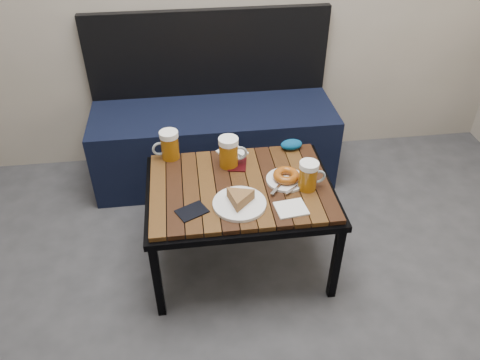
{
  "coord_description": "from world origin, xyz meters",
  "views": [
    {
      "loc": [
        -0.01,
        -0.63,
        1.75
      ],
      "look_at": [
        0.2,
        1.0,
        0.5
      ],
      "focal_mm": 35.0,
      "sensor_mm": 36.0,
      "label": 1
    }
  ],
  "objects": [
    {
      "name": "beer_mug_centre",
      "position": [
        0.17,
        1.16,
        0.55
      ],
      "size": [
        0.14,
        0.09,
        0.15
      ],
      "rotation": [
        0.0,
        0.0,
        0.07
      ],
      "color": "#93550B",
      "rests_on": "cafe_table"
    },
    {
      "name": "knit_pouch",
      "position": [
        0.49,
        1.26,
        0.5
      ],
      "size": [
        0.12,
        0.08,
        0.05
      ],
      "primitive_type": "ellipsoid",
      "rotation": [
        0.0,
        0.0,
        0.1
      ],
      "color": "navy",
      "rests_on": "cafe_table"
    },
    {
      "name": "bench",
      "position": [
        0.15,
        1.76,
        0.27
      ],
      "size": [
        1.4,
        0.5,
        0.95
      ],
      "color": "black",
      "rests_on": "ground"
    },
    {
      "name": "plate_bagel",
      "position": [
        0.41,
        1.0,
        0.49
      ],
      "size": [
        0.22,
        0.2,
        0.05
      ],
      "color": "white",
      "rests_on": "cafe_table"
    },
    {
      "name": "plate_pie",
      "position": [
        0.18,
        0.86,
        0.5
      ],
      "size": [
        0.23,
        0.23,
        0.06
      ],
      "color": "white",
      "rests_on": "cafe_table"
    },
    {
      "name": "beer_mug_left",
      "position": [
        -0.1,
        1.26,
        0.54
      ],
      "size": [
        0.13,
        0.1,
        0.14
      ],
      "rotation": [
        0.0,
        0.0,
        3.29
      ],
      "color": "#93550B",
      "rests_on": "cafe_table"
    },
    {
      "name": "napkin_left",
      "position": [
        0.2,
        1.26,
        0.48
      ],
      "size": [
        0.16,
        0.16,
        0.01
      ],
      "rotation": [
        0.0,
        0.0,
        0.55
      ],
      "color": "white",
      "rests_on": "cafe_table"
    },
    {
      "name": "beer_mug_right",
      "position": [
        0.5,
        0.94,
        0.54
      ],
      "size": [
        0.12,
        0.08,
        0.14
      ],
      "rotation": [
        0.0,
        0.0,
        0.05
      ],
      "color": "#93550B",
      "rests_on": "cafe_table"
    },
    {
      "name": "passport_burgundy",
      "position": [
        0.21,
        1.16,
        0.47
      ],
      "size": [
        0.1,
        0.13,
        0.01
      ],
      "primitive_type": "cube",
      "rotation": [
        0.0,
        0.0,
        -0.19
      ],
      "color": "black",
      "rests_on": "cafe_table"
    },
    {
      "name": "napkin_right",
      "position": [
        0.39,
        0.81,
        0.48
      ],
      "size": [
        0.14,
        0.12,
        0.01
      ],
      "rotation": [
        0.0,
        0.0,
        0.12
      ],
      "color": "white",
      "rests_on": "cafe_table"
    },
    {
      "name": "cafe_table",
      "position": [
        0.2,
        1.0,
        0.43
      ],
      "size": [
        0.84,
        0.62,
        0.47
      ],
      "color": "black",
      "rests_on": "ground"
    },
    {
      "name": "passport_navy",
      "position": [
        -0.02,
        0.84,
        0.47
      ],
      "size": [
        0.15,
        0.13,
        0.01
      ],
      "primitive_type": "cube",
      "rotation": [
        0.0,
        0.0,
        -1.1
      ],
      "color": "black",
      "rests_on": "cafe_table"
    }
  ]
}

